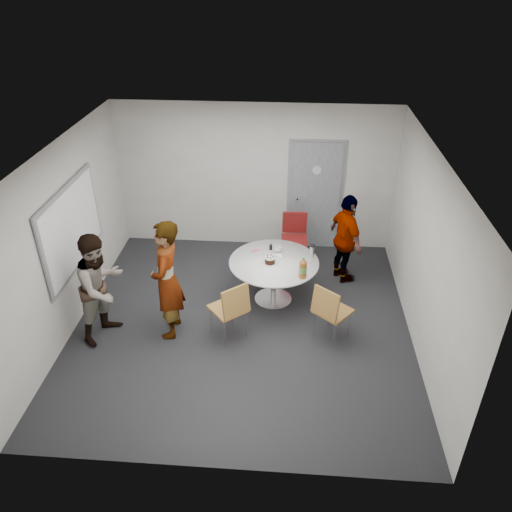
# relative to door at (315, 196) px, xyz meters

# --- Properties ---
(floor) EXTENTS (5.00, 5.00, 0.00)m
(floor) POSITION_rel_door_xyz_m (-1.10, -2.48, -1.03)
(floor) COLOR black
(floor) RESTS_ON ground
(ceiling) EXTENTS (5.00, 5.00, 0.00)m
(ceiling) POSITION_rel_door_xyz_m (-1.10, -2.48, 1.67)
(ceiling) COLOR silver
(ceiling) RESTS_ON wall_back
(wall_back) EXTENTS (5.00, 0.00, 5.00)m
(wall_back) POSITION_rel_door_xyz_m (-1.10, 0.02, 0.32)
(wall_back) COLOR #B4B1AB
(wall_back) RESTS_ON floor
(wall_left) EXTENTS (0.00, 5.00, 5.00)m
(wall_left) POSITION_rel_door_xyz_m (-3.60, -2.48, 0.32)
(wall_left) COLOR #B4B1AB
(wall_left) RESTS_ON floor
(wall_right) EXTENTS (0.00, 5.00, 5.00)m
(wall_right) POSITION_rel_door_xyz_m (1.40, -2.48, 0.32)
(wall_right) COLOR #B4B1AB
(wall_right) RESTS_ON floor
(wall_front) EXTENTS (5.00, 0.00, 5.00)m
(wall_front) POSITION_rel_door_xyz_m (-1.10, -4.98, 0.32)
(wall_front) COLOR #B4B1AB
(wall_front) RESTS_ON floor
(door) EXTENTS (1.02, 0.17, 2.12)m
(door) POSITION_rel_door_xyz_m (0.00, 0.00, 0.00)
(door) COLOR slate
(door) RESTS_ON wall_back
(whiteboard) EXTENTS (0.04, 1.90, 1.25)m
(whiteboard) POSITION_rel_door_xyz_m (-3.56, -2.28, 0.42)
(whiteboard) COLOR gray
(whiteboard) RESTS_ON wall_left
(table) EXTENTS (1.40, 1.40, 1.07)m
(table) POSITION_rel_door_xyz_m (-0.63, -1.84, -0.39)
(table) COLOR white
(table) RESTS_ON floor
(chair_near_left) EXTENTS (0.65, 0.66, 0.95)m
(chair_near_left) POSITION_rel_door_xyz_m (-1.21, -2.83, -0.45)
(chair_near_left) COLOR brown
(chair_near_left) RESTS_ON floor
(chair_near_right) EXTENTS (0.64, 0.64, 0.93)m
(chair_near_right) POSITION_rel_door_xyz_m (0.16, -2.76, -0.46)
(chair_near_right) COLOR brown
(chair_near_right) RESTS_ON floor
(chair_far) EXTENTS (0.47, 0.51, 0.95)m
(chair_far) POSITION_rel_door_xyz_m (-0.35, -0.62, -0.44)
(chair_far) COLOR maroon
(chair_far) RESTS_ON floor
(person_main) EXTENTS (0.46, 0.68, 1.81)m
(person_main) POSITION_rel_door_xyz_m (-2.12, -2.73, -0.12)
(person_main) COLOR #A5C6EA
(person_main) RESTS_ON floor
(person_left) EXTENTS (0.90, 0.99, 1.65)m
(person_left) POSITION_rel_door_xyz_m (-3.04, -2.84, -0.20)
(person_left) COLOR white
(person_left) RESTS_ON floor
(person_right) EXTENTS (0.73, 0.99, 1.56)m
(person_right) POSITION_rel_door_xyz_m (0.49, -1.13, -0.25)
(person_right) COLOR black
(person_right) RESTS_ON floor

